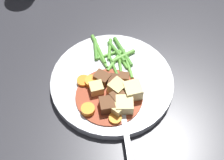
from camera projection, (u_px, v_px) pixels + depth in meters
ground_plane at (112, 85)px, 0.69m from camera, size 3.00×3.00×0.00m
dinner_plate at (112, 82)px, 0.68m from camera, size 0.25×0.25×0.02m
stew_sauce at (108, 96)px, 0.65m from camera, size 0.13×0.13×0.00m
carrot_slice_0 at (92, 82)px, 0.67m from camera, size 0.04×0.04×0.01m
carrot_slice_1 at (88, 110)px, 0.63m from camera, size 0.04×0.04×0.01m
carrot_slice_2 at (115, 118)px, 0.62m from camera, size 0.03×0.03×0.01m
carrot_slice_3 at (84, 81)px, 0.67m from camera, size 0.03×0.03×0.01m
potato_chunk_0 at (96, 88)px, 0.65m from camera, size 0.03×0.03×0.02m
potato_chunk_1 at (117, 88)px, 0.65m from camera, size 0.04×0.04×0.03m
potato_chunk_2 at (133, 91)px, 0.64m from camera, size 0.04×0.04×0.03m
potato_chunk_3 at (116, 107)px, 0.63m from camera, size 0.04×0.04×0.02m
potato_chunk_4 at (124, 105)px, 0.63m from camera, size 0.04×0.04×0.03m
meat_chunk_0 at (108, 105)px, 0.63m from camera, size 0.04×0.04×0.02m
meat_chunk_1 at (124, 78)px, 0.67m from camera, size 0.02×0.02×0.02m
meat_chunk_2 at (115, 83)px, 0.66m from camera, size 0.03×0.03×0.02m
meat_chunk_3 at (102, 78)px, 0.67m from camera, size 0.03×0.04×0.02m
meat_chunk_4 at (119, 100)px, 0.64m from camera, size 0.04×0.04×0.03m
green_bean_0 at (101, 58)px, 0.71m from camera, size 0.05×0.04×0.01m
green_bean_1 at (121, 58)px, 0.71m from camera, size 0.05×0.04×0.01m
green_bean_2 at (96, 49)px, 0.72m from camera, size 0.06×0.02×0.01m
green_bean_3 at (123, 51)px, 0.72m from camera, size 0.08×0.05×0.01m
green_bean_4 at (121, 71)px, 0.69m from camera, size 0.08×0.02×0.01m
green_bean_5 at (109, 54)px, 0.71m from camera, size 0.04×0.05×0.01m
green_bean_6 at (110, 49)px, 0.72m from camera, size 0.06×0.01×0.01m
green_bean_7 at (118, 52)px, 0.72m from camera, size 0.05×0.05×0.01m
green_bean_8 at (128, 63)px, 0.70m from camera, size 0.08×0.03×0.01m
green_bean_9 at (113, 60)px, 0.70m from camera, size 0.06×0.03×0.01m
green_bean_10 at (98, 49)px, 0.72m from camera, size 0.08×0.05×0.01m
green_bean_11 at (112, 67)px, 0.69m from camera, size 0.05×0.03×0.01m
green_bean_12 at (123, 56)px, 0.71m from camera, size 0.04×0.05×0.01m
fork at (123, 116)px, 0.63m from camera, size 0.17×0.06×0.00m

